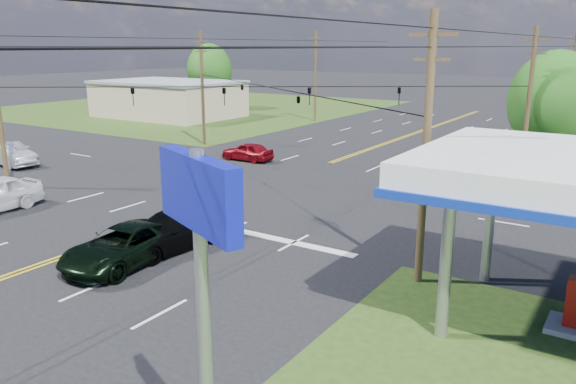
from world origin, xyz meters
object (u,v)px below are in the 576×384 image
Objects in this scene: pole_left_far at (315,75)px; tree_far_l at (209,70)px; tree_right_a at (554,102)px; pickup_dkgreen at (124,246)px; polesign_se at (201,262)px; retail_nw at (169,100)px; pole_se at (426,149)px; sedan_silver at (10,154)px; pole_right_far at (571,83)px; pole_nw at (202,88)px; suv_black at (171,230)px; pole_ne at (528,104)px.

pole_left_far reaches higher than tree_far_l.
tree_right_a is at bearing -30.65° from pole_left_far.
polesign_se reaches higher than pickup_dkgreen.
polesign_se is (46.32, -54.00, 0.20)m from tree_far_l.
retail_nw is at bearing 167.20° from tree_right_a.
pole_se is 1.90× the size of sedan_silver.
pole_left_far reaches higher than pole_se.
pole_left_far is at bearing 105.89° from pickup_dkgreen.
pole_right_far is 43.14m from pickup_dkgreen.
pole_nw reaches higher than polesign_se.
pole_nw is 26.23m from suv_black.
retail_nw reaches higher than pickup_dkgreen.
pole_right_far reaches higher than pole_nw.
retail_nw is at bearing 144.21° from pole_se.
pole_left_far is at bearing 19.44° from retail_nw.
sedan_silver is at bearing 170.78° from suv_black.
tree_far_l is at bearing 122.48° from pickup_dkgreen.
tree_far_l is (-19.00, 23.00, 0.28)m from pole_nw.
tree_right_a is (1.00, 3.00, -0.05)m from pole_ne.
pole_left_far reaches higher than tree_right_a.
pole_nw reaches higher than suv_black.
sedan_silver is at bearing -152.29° from tree_right_a.
pole_ne is 31.03m from polesign_se.
tree_far_l reaches higher than pickup_dkgreen.
tree_far_l is 1.25× the size of polesign_se.
pole_nw reaches higher than tree_right_a.
suv_black is at bearing -104.25° from pole_right_far.
pole_left_far reaches higher than pole_ne.
polesign_se is at bearing -89.46° from tree_right_a.
pole_se is at bearing 19.55° from pickup_dkgreen.
suv_black is at bearing 77.57° from pickup_dkgreen.
pole_nw reaches higher than sedan_silver.
pole_left_far is at bearing 125.10° from pole_se.
pole_nw reaches higher than tree_far_l.
pole_ne is (26.00, 0.00, 0.00)m from pole_nw.
pole_ne is 25.23m from pickup_dkgreen.
polesign_se is (0.32, -34.00, 0.52)m from tree_right_a.
polesign_se is at bearing -112.26° from sedan_silver.
pickup_dkgreen is at bearing -113.79° from tree_right_a.
pole_right_far is at bearing 71.35° from pickup_dkgreen.
pole_ne is at bearing -61.35° from sedan_silver.
retail_nw reaches higher than suv_black.
suv_black is (33.00, -33.37, -1.20)m from retail_nw.
polesign_se is at bearing -40.41° from pickup_dkgreen.
pickup_dkgreen is at bearing 144.34° from polesign_se.
sedan_silver is at bearing 153.92° from pickup_dkgreen.
pole_nw is at bearing 145.30° from pole_se.
sedan_silver is (-21.84, 6.12, 0.03)m from suv_black.
retail_nw is 10.69m from tree_far_l.
polesign_se is at bearing -88.48° from pole_right_far.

